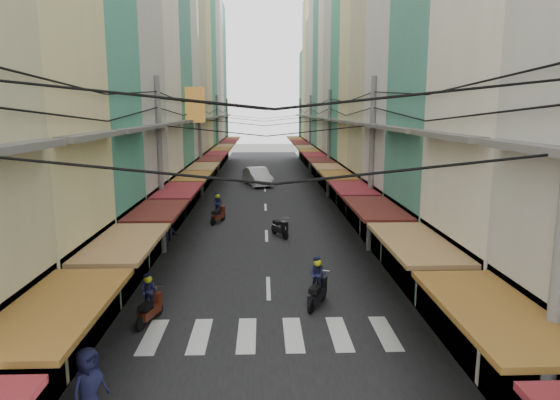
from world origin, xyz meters
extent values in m
plane|color=slate|center=(0.00, 0.00, 0.00)|extent=(160.00, 160.00, 0.00)
cube|color=black|center=(0.00, 20.00, 0.01)|extent=(10.00, 80.00, 0.02)
cube|color=gray|center=(-6.50, 20.00, 0.03)|extent=(3.00, 80.00, 0.06)
cube|color=gray|center=(6.50, 20.00, 0.03)|extent=(3.00, 80.00, 0.06)
cube|color=silver|center=(-3.50, -6.00, 0.03)|extent=(0.55, 2.40, 0.01)
cube|color=silver|center=(-2.10, -6.00, 0.03)|extent=(0.55, 2.40, 0.01)
cube|color=silver|center=(-0.70, -6.00, 0.03)|extent=(0.55, 2.40, 0.01)
cube|color=silver|center=(0.70, -6.00, 0.03)|extent=(0.55, 2.40, 0.01)
cube|color=silver|center=(2.10, -6.00, 0.03)|extent=(0.55, 2.40, 0.01)
cube|color=silver|center=(3.50, -6.00, 0.03)|extent=(0.55, 2.40, 0.01)
cube|color=brown|center=(-4.10, -10.98, 3.00)|extent=(1.80, 4.34, 0.12)
cube|color=#595651|center=(-4.75, -10.98, 6.00)|extent=(0.50, 4.24, 0.15)
cube|color=black|center=(-5.60, -6.27, 1.60)|extent=(1.20, 4.52, 3.20)
cube|color=olive|center=(-4.10, -6.27, 3.00)|extent=(1.80, 4.33, 0.12)
cube|color=#595651|center=(-4.75, -6.27, 6.00)|extent=(0.50, 4.23, 0.15)
cube|color=#449579|center=(-8.00, -1.76, 9.62)|extent=(6.00, 4.30, 19.25)
cube|color=black|center=(-5.60, -1.76, 1.60)|extent=(1.20, 4.13, 3.20)
cube|color=#521C17|center=(-4.10, -1.76, 3.00)|extent=(1.80, 3.96, 0.12)
cube|color=#595651|center=(-4.75, -1.76, 6.00)|extent=(0.50, 3.87, 0.15)
cube|color=#B7B4A7|center=(-8.00, 2.96, 10.47)|extent=(6.00, 5.14, 20.93)
cube|color=black|center=(-5.60, 2.96, 1.60)|extent=(1.20, 4.94, 3.20)
cube|color=maroon|center=(-4.10, 2.96, 3.00)|extent=(1.80, 4.73, 0.12)
cube|color=#595651|center=(-4.75, 2.96, 6.00)|extent=(0.50, 4.63, 0.15)
cube|color=beige|center=(-8.00, 8.00, 8.72)|extent=(6.00, 4.95, 17.43)
cube|color=black|center=(-5.60, 8.00, 1.60)|extent=(1.20, 4.75, 3.20)
cube|color=brown|center=(-4.10, 8.00, 3.00)|extent=(1.80, 4.56, 0.12)
cube|color=#595651|center=(-4.75, 8.00, 6.00)|extent=(0.50, 4.46, 0.15)
cube|color=#488B78|center=(-8.00, 12.98, 8.16)|extent=(6.00, 4.99, 16.32)
cube|color=black|center=(-5.60, 12.98, 1.60)|extent=(1.20, 4.80, 3.20)
cube|color=olive|center=(-4.10, 12.98, 3.00)|extent=(1.80, 4.60, 0.12)
cube|color=#595651|center=(-4.75, 12.98, 6.00)|extent=(0.50, 4.50, 0.15)
cube|color=beige|center=(-8.00, 17.80, 11.44)|extent=(6.00, 4.65, 22.87)
cube|color=black|center=(-5.60, 17.80, 1.60)|extent=(1.20, 4.46, 3.20)
cube|color=#521C17|center=(-4.10, 17.80, 3.00)|extent=(1.80, 4.27, 0.12)
cube|color=#595651|center=(-4.75, 17.80, 6.00)|extent=(0.50, 4.18, 0.15)
cube|color=#BFB586|center=(-8.00, 22.57, 10.29)|extent=(6.00, 4.89, 20.58)
cube|color=black|center=(-5.60, 22.57, 1.60)|extent=(1.20, 4.70, 3.20)
cube|color=maroon|center=(-4.10, 22.57, 3.00)|extent=(1.80, 4.50, 0.12)
cube|color=#595651|center=(-4.75, 22.57, 6.00)|extent=(0.50, 4.40, 0.15)
cube|color=beige|center=(-8.00, 27.27, 9.22)|extent=(6.00, 4.52, 18.44)
cube|color=black|center=(-5.60, 27.27, 1.60)|extent=(1.20, 4.34, 3.20)
cube|color=brown|center=(-4.10, 27.27, 3.00)|extent=(1.80, 4.16, 0.12)
cube|color=#595651|center=(-4.75, 27.27, 6.00)|extent=(0.50, 4.07, 0.15)
cube|color=#449579|center=(-8.00, 32.13, 10.31)|extent=(6.00, 5.20, 20.63)
cube|color=black|center=(-5.60, 32.13, 1.60)|extent=(1.20, 4.99, 3.20)
cube|color=olive|center=(-4.10, 32.13, 3.00)|extent=(1.80, 4.78, 0.12)
cube|color=#595651|center=(-4.75, 32.13, 6.00)|extent=(0.50, 4.68, 0.15)
cube|color=#B7B4A7|center=(-8.00, 37.20, 11.85)|extent=(6.00, 4.94, 23.70)
cube|color=black|center=(-5.60, 37.20, 1.60)|extent=(1.20, 4.74, 3.20)
cube|color=#521C17|center=(-4.10, 37.20, 3.00)|extent=(1.80, 4.55, 0.12)
cube|color=#595651|center=(-4.75, 37.20, 6.00)|extent=(0.50, 4.45, 0.15)
cube|color=beige|center=(-8.00, 42.14, 10.56)|extent=(6.00, 4.96, 21.12)
cube|color=black|center=(-5.60, 42.14, 1.60)|extent=(1.20, 4.76, 3.20)
cube|color=maroon|center=(-4.10, 42.14, 3.00)|extent=(1.80, 4.56, 0.12)
cube|color=#595651|center=(-4.75, 42.14, 6.00)|extent=(0.50, 4.46, 0.15)
cube|color=#488B78|center=(-8.00, 47.14, 9.95)|extent=(6.00, 5.04, 19.90)
cube|color=black|center=(-5.60, 47.14, 1.60)|extent=(1.20, 4.84, 3.20)
cube|color=brown|center=(-4.10, 47.14, 3.00)|extent=(1.80, 4.64, 0.12)
cube|color=#595651|center=(-4.75, 47.14, 6.00)|extent=(0.50, 4.54, 0.15)
cube|color=brown|center=(-4.40, 12.00, 7.00)|extent=(1.20, 0.40, 2.20)
cube|color=brown|center=(4.10, -11.40, 3.00)|extent=(1.80, 4.35, 0.12)
cube|color=#595651|center=(4.75, -11.40, 6.00)|extent=(0.50, 4.25, 0.15)
cube|color=black|center=(5.60, -6.55, 1.60)|extent=(1.20, 4.78, 3.20)
cube|color=olive|center=(4.10, -6.55, 3.00)|extent=(1.80, 4.58, 0.12)
cube|color=#595651|center=(4.75, -6.55, 6.00)|extent=(0.50, 4.48, 0.15)
cube|color=#488B78|center=(8.00, -1.55, 7.54)|extent=(6.00, 5.03, 15.08)
cube|color=black|center=(5.60, -1.55, 1.60)|extent=(1.20, 4.83, 3.20)
cube|color=#521C17|center=(4.10, -1.55, 3.00)|extent=(1.80, 4.63, 0.12)
cube|color=#595651|center=(4.75, -1.55, 6.00)|extent=(0.50, 4.53, 0.15)
cube|color=beige|center=(8.00, 3.36, 10.83)|extent=(6.00, 4.79, 21.66)
cube|color=black|center=(5.60, 3.36, 1.60)|extent=(1.20, 4.60, 3.20)
cube|color=maroon|center=(4.10, 3.36, 3.00)|extent=(1.80, 4.41, 0.12)
cube|color=#595651|center=(4.75, 3.36, 6.00)|extent=(0.50, 4.31, 0.15)
cube|color=#BFB586|center=(8.00, 8.02, 10.37)|extent=(6.00, 4.52, 20.74)
cube|color=black|center=(5.60, 8.02, 1.60)|extent=(1.20, 4.34, 3.20)
cube|color=brown|center=(4.10, 8.02, 3.00)|extent=(1.80, 4.16, 0.12)
cube|color=#595651|center=(4.75, 8.02, 6.00)|extent=(0.50, 4.07, 0.15)
cube|color=beige|center=(8.00, 12.34, 7.06)|extent=(6.00, 4.12, 14.13)
cube|color=black|center=(5.60, 12.34, 1.60)|extent=(1.20, 3.96, 3.20)
cube|color=olive|center=(4.10, 12.34, 3.00)|extent=(1.80, 3.79, 0.12)
cube|color=#595651|center=(4.75, 12.34, 6.00)|extent=(0.50, 3.71, 0.15)
cube|color=#449579|center=(8.00, 16.61, 8.84)|extent=(6.00, 4.40, 17.68)
cube|color=black|center=(5.60, 16.61, 1.60)|extent=(1.20, 4.23, 3.20)
cube|color=#521C17|center=(4.10, 16.61, 3.00)|extent=(1.80, 4.05, 0.12)
cube|color=#595651|center=(4.75, 16.61, 6.00)|extent=(0.50, 3.96, 0.15)
cube|color=#B7B4A7|center=(8.00, 21.13, 11.30)|extent=(6.00, 4.64, 22.59)
cube|color=black|center=(5.60, 21.13, 1.60)|extent=(1.20, 4.45, 3.20)
cube|color=maroon|center=(4.10, 21.13, 3.00)|extent=(1.80, 4.26, 0.12)
cube|color=#595651|center=(4.75, 21.13, 6.00)|extent=(0.50, 4.17, 0.15)
cube|color=beige|center=(8.00, 25.45, 10.63)|extent=(6.00, 4.00, 21.25)
cube|color=black|center=(5.60, 25.45, 1.60)|extent=(1.20, 3.84, 3.20)
cube|color=brown|center=(4.10, 25.45, 3.00)|extent=(1.80, 3.68, 0.12)
cube|color=#595651|center=(4.75, 25.45, 6.00)|extent=(0.50, 3.60, 0.15)
cube|color=#488B78|center=(8.00, 29.95, 11.16)|extent=(6.00, 5.01, 22.33)
cube|color=black|center=(5.60, 29.95, 1.60)|extent=(1.20, 4.81, 3.20)
cube|color=olive|center=(4.10, 29.95, 3.00)|extent=(1.80, 4.61, 0.12)
cube|color=#595651|center=(4.75, 29.95, 6.00)|extent=(0.50, 4.51, 0.15)
cube|color=beige|center=(8.00, 34.96, 9.86)|extent=(6.00, 5.00, 19.71)
cube|color=black|center=(5.60, 34.96, 1.60)|extent=(1.20, 4.80, 3.20)
cube|color=#521C17|center=(4.10, 34.96, 3.00)|extent=(1.80, 4.60, 0.12)
cube|color=#595651|center=(4.75, 34.96, 6.00)|extent=(0.50, 4.50, 0.15)
cube|color=#BFB586|center=(8.00, 39.61, 8.43)|extent=(6.00, 4.32, 16.86)
cube|color=black|center=(5.60, 39.61, 1.60)|extent=(1.20, 4.15, 3.20)
cube|color=maroon|center=(4.10, 39.61, 3.00)|extent=(1.80, 3.97, 0.12)
cube|color=#595651|center=(4.75, 39.61, 6.00)|extent=(0.50, 3.89, 0.15)
cube|color=beige|center=(8.00, 43.94, 9.98)|extent=(6.00, 4.33, 19.96)
cube|color=black|center=(5.60, 43.94, 1.60)|extent=(1.20, 4.16, 3.20)
cube|color=brown|center=(4.10, 43.94, 3.00)|extent=(1.80, 3.99, 0.12)
cube|color=#595651|center=(4.75, 43.94, 6.00)|extent=(0.50, 3.90, 0.15)
cube|color=#449579|center=(8.00, 48.54, 7.17)|extent=(6.00, 4.88, 14.34)
cube|color=black|center=(5.60, 48.54, 1.60)|extent=(1.20, 4.68, 3.20)
cube|color=olive|center=(4.10, 48.54, 3.00)|extent=(1.80, 4.49, 0.12)
cube|color=#595651|center=(4.75, 48.54, 6.00)|extent=(0.50, 4.39, 0.15)
cylinder|color=slate|center=(4.90, -12.00, 4.10)|extent=(0.26, 0.26, 8.20)
cylinder|color=slate|center=(-4.90, 3.00, 4.10)|extent=(0.26, 0.26, 8.20)
cylinder|color=slate|center=(4.90, 3.00, 4.10)|extent=(0.26, 0.26, 8.20)
cylinder|color=slate|center=(-4.90, 18.00, 4.10)|extent=(0.26, 0.26, 8.20)
cylinder|color=slate|center=(4.90, 18.00, 4.10)|extent=(0.26, 0.26, 8.20)
cylinder|color=slate|center=(-4.90, 33.00, 4.10)|extent=(0.26, 0.26, 8.20)
cylinder|color=slate|center=(4.90, 33.00, 4.10)|extent=(0.26, 0.26, 8.20)
cylinder|color=slate|center=(-4.90, 48.00, 4.10)|extent=(0.26, 0.26, 8.20)
cylinder|color=slate|center=(4.90, 48.00, 4.10)|extent=(0.26, 0.26, 8.20)
imported|color=silver|center=(-0.63, 24.27, 0.00)|extent=(6.09, 3.63, 2.01)
imported|color=black|center=(7.19, -0.86, 0.00)|extent=(1.64, 1.01, 1.06)
cylinder|color=black|center=(-3.80, -4.41, 0.24)|extent=(0.09, 0.47, 0.47)
cylinder|color=black|center=(-3.80, -5.59, 0.24)|extent=(0.09, 0.47, 0.47)
cube|color=#5A2012|center=(-3.80, -5.00, 0.38)|extent=(0.31, 1.05, 0.25)
cube|color=black|center=(-3.80, -5.23, 0.65)|extent=(0.29, 0.50, 0.16)
cube|color=#5A2012|center=(-3.80, -4.50, 0.59)|extent=(0.27, 0.25, 0.50)
imported|color=#1E2047|center=(-3.80, -5.00, 0.50)|extent=(0.48, 0.34, 1.21)
sphere|color=#BFC517|center=(-3.80, -5.00, 1.41)|extent=(0.25, 0.25, 0.25)
cylinder|color=black|center=(1.66, -3.18, 0.25)|extent=(0.10, 0.51, 0.51)
cylinder|color=black|center=(1.66, -4.45, 0.25)|extent=(0.10, 0.51, 0.51)
cube|color=black|center=(1.66, -3.81, 0.41)|extent=(0.33, 1.12, 0.27)
cube|color=black|center=(1.66, -4.06, 0.70)|extent=(0.31, 0.54, 0.18)
cube|color=black|center=(1.66, -3.28, 0.63)|extent=(0.29, 0.27, 0.54)
imported|color=#1E2047|center=(1.66, -3.81, 0.54)|extent=(0.51, 0.36, 1.29)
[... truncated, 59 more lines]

